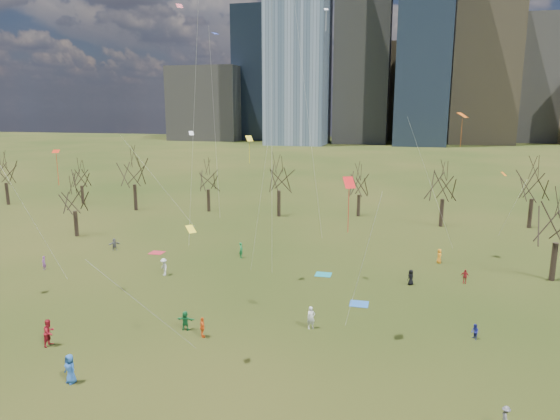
% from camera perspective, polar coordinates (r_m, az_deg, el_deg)
% --- Properties ---
extents(ground, '(500.00, 500.00, 0.00)m').
position_cam_1_polar(ground, '(39.05, -4.29, -13.67)').
color(ground, black).
rests_on(ground, ground).
extents(downtown_skyline, '(212.50, 78.00, 118.00)m').
position_cam_1_polar(downtown_skyline, '(245.52, 10.94, 16.76)').
color(downtown_skyline, slate).
rests_on(downtown_skyline, ground).
extents(bare_tree_row, '(113.04, 29.80, 9.50)m').
position_cam_1_polar(bare_tree_row, '(72.37, 4.67, 3.28)').
color(bare_tree_row, black).
rests_on(bare_tree_row, ground).
extents(blanket_teal, '(1.60, 1.50, 0.03)m').
position_cam_1_polar(blanket_teal, '(51.22, 4.97, -7.35)').
color(blanket_teal, teal).
rests_on(blanket_teal, ground).
extents(blanket_navy, '(1.60, 1.50, 0.03)m').
position_cam_1_polar(blanket_navy, '(44.38, 9.02, -10.54)').
color(blanket_navy, blue).
rests_on(blanket_navy, ground).
extents(blanket_crimson, '(1.60, 1.50, 0.03)m').
position_cam_1_polar(blanket_crimson, '(60.09, -13.90, -4.76)').
color(blanket_crimson, '#AE2230').
rests_on(blanket_crimson, ground).
extents(person_0, '(1.07, 0.90, 1.87)m').
position_cam_1_polar(person_0, '(34.66, -22.86, -16.38)').
color(person_0, '#2A5EB6').
rests_on(person_0, ground).
extents(person_1, '(0.77, 0.69, 1.76)m').
position_cam_1_polar(person_1, '(39.14, 3.57, -12.18)').
color(person_1, white).
rests_on(person_1, ground).
extents(person_2, '(0.76, 0.97, 1.97)m').
position_cam_1_polar(person_2, '(40.02, -24.88, -12.59)').
color(person_2, maroon).
rests_on(person_2, ground).
extents(person_3, '(0.56, 0.85, 1.23)m').
position_cam_1_polar(person_3, '(31.01, 24.40, -20.74)').
color(person_3, slate).
rests_on(person_3, ground).
extents(person_4, '(0.84, 0.96, 1.56)m').
position_cam_1_polar(person_4, '(38.18, -8.85, -13.12)').
color(person_4, orange).
rests_on(person_4, ground).
extents(person_5, '(1.44, 0.55, 1.52)m').
position_cam_1_polar(person_5, '(39.54, -10.77, -12.31)').
color(person_5, '#1A763A').
rests_on(person_5, ground).
extents(person_6, '(0.85, 0.87, 1.51)m').
position_cam_1_polar(person_6, '(49.60, 14.72, -7.45)').
color(person_6, black).
rests_on(person_6, ground).
extents(person_7, '(0.42, 0.58, 1.46)m').
position_cam_1_polar(person_7, '(57.88, -25.38, -5.48)').
color(person_7, '#9450A1').
rests_on(person_7, ground).
extents(person_8, '(0.64, 0.71, 1.18)m').
position_cam_1_polar(person_8, '(40.14, 21.38, -12.83)').
color(person_8, '#222897').
rests_on(person_8, ground).
extents(person_9, '(1.27, 1.26, 1.76)m').
position_cam_1_polar(person_9, '(51.95, -13.13, -6.34)').
color(person_9, silver).
rests_on(person_9, ground).
extents(person_10, '(0.87, 0.52, 1.38)m').
position_cam_1_polar(person_10, '(51.64, 20.37, -7.12)').
color(person_10, maroon).
rests_on(person_10, ground).
extents(person_11, '(1.32, 1.14, 1.44)m').
position_cam_1_polar(person_11, '(62.39, -18.40, -3.74)').
color(person_11, '#5A5A5E').
rests_on(person_11, ground).
extents(person_12, '(0.62, 0.85, 1.58)m').
position_cam_1_polar(person_12, '(57.14, 17.73, -5.03)').
color(person_12, orange).
rests_on(person_12, ground).
extents(person_13, '(0.53, 0.71, 1.79)m').
position_cam_1_polar(person_13, '(56.41, -4.46, -4.60)').
color(person_13, '#1C7F3A').
rests_on(person_13, ground).
extents(kites_airborne, '(65.46, 44.72, 29.74)m').
position_cam_1_polar(kites_airborne, '(46.72, 3.77, 6.87)').
color(kites_airborne, red).
rests_on(kites_airborne, ground).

